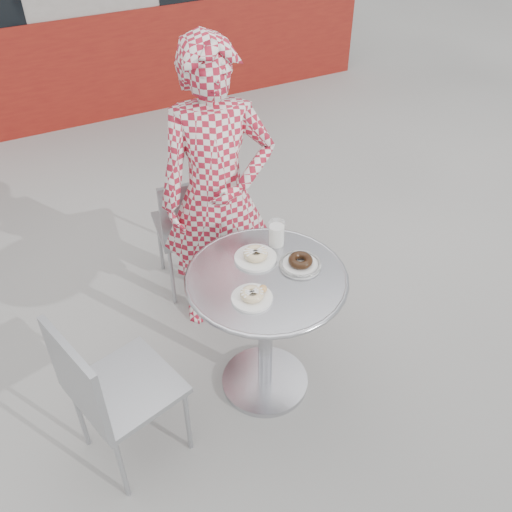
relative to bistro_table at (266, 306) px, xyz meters
name	(u,v)px	position (x,y,z in m)	size (l,w,h in m)	color
ground	(260,381)	(-0.02, 0.02, -0.59)	(60.00, 60.00, 0.00)	#A6A49E
bistro_table	(266,306)	(0.00, 0.00, 0.00)	(0.78, 0.78, 0.79)	silver
chair_far	(193,249)	(-0.02, 0.97, -0.33)	(0.46, 0.47, 0.87)	#A0A3A8
chair_left	(130,413)	(-0.76, -0.06, -0.32)	(0.53, 0.53, 0.90)	#A0A3A8
seated_person	(217,196)	(0.03, 0.63, 0.26)	(0.63, 0.41, 1.71)	maroon
plate_far	(256,256)	(0.01, 0.14, 0.21)	(0.21, 0.21, 0.05)	white
plate_near	(253,296)	(-0.13, -0.11, 0.21)	(0.19, 0.19, 0.05)	white
plate_checker	(300,263)	(0.18, 0.00, 0.21)	(0.20, 0.20, 0.05)	white
milk_cup	(277,234)	(0.16, 0.19, 0.25)	(0.08, 0.08, 0.13)	white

